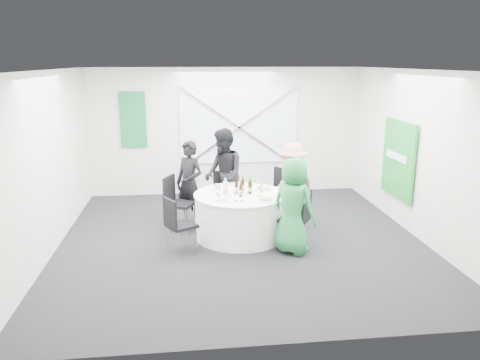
{
  "coord_description": "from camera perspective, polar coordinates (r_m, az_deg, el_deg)",
  "views": [
    {
      "loc": [
        -0.88,
        -7.32,
        2.94
      ],
      "look_at": [
        0.0,
        0.2,
        1.0
      ],
      "focal_mm": 35.0,
      "sensor_mm": 36.0,
      "label": 1
    }
  ],
  "objects": [
    {
      "name": "wine_glass_c",
      "position": [
        7.73,
        -2.58,
        -1.06
      ],
      "size": [
        0.07,
        0.07,
        0.17
      ],
      "color": "white",
      "rests_on": "banquet_table"
    },
    {
      "name": "chair_back_right",
      "position": [
        8.66,
        4.76,
        -1.36
      ],
      "size": [
        0.65,
        0.65,
        1.01
      ],
      "rotation": [
        0.0,
        0.0,
        -0.89
      ],
      "color": "black",
      "rests_on": "floor"
    },
    {
      "name": "green_sign",
      "position": [
        8.96,
        18.72,
        2.41
      ],
      "size": [
        0.05,
        1.2,
        1.4
      ],
      "primitive_type": "cube",
      "color": "#198D2D",
      "rests_on": "wall_right"
    },
    {
      "name": "chair_back_left",
      "position": [
        8.36,
        -7.86,
        -2.24
      ],
      "size": [
        0.59,
        0.58,
        0.97
      ],
      "rotation": [
        0.0,
        0.0,
        1.14
      ],
      "color": "black",
      "rests_on": "floor"
    },
    {
      "name": "fork_d",
      "position": [
        8.43,
        0.51,
        -0.6
      ],
      "size": [
        0.15,
        0.02,
        0.01
      ],
      "primitive_type": "cube",
      "rotation": [
        0.0,
        0.0,
        1.62
      ],
      "color": "silver",
      "rests_on": "banquet_table"
    },
    {
      "name": "knife_b",
      "position": [
        8.01,
        -4.04,
        -1.43
      ],
      "size": [
        0.1,
        0.13,
        0.01
      ],
      "primitive_type": "cube",
      "rotation": [
        0.0,
        0.0,
        2.52
      ],
      "color": "silver",
      "rests_on": "banquet_table"
    },
    {
      "name": "plate_back",
      "position": [
        8.45,
        -0.52,
        -0.52
      ],
      "size": [
        0.28,
        0.28,
        0.01
      ],
      "color": "white",
      "rests_on": "banquet_table"
    },
    {
      "name": "wall_right",
      "position": [
        8.42,
        20.91,
        2.89
      ],
      "size": [
        0.0,
        6.0,
        6.0
      ],
      "primitive_type": "plane",
      "rotation": [
        1.57,
        0.0,
        -1.57
      ],
      "color": "silver",
      "rests_on": "floor"
    },
    {
      "name": "chair_front_left",
      "position": [
        7.33,
        -7.72,
        -4.98
      ],
      "size": [
        0.56,
        0.56,
        0.9
      ],
      "rotation": [
        0.0,
        0.0,
        2.08
      ],
      "color": "black",
      "rests_on": "floor"
    },
    {
      "name": "plate_front_left",
      "position": [
        7.47,
        -2.37,
        -2.54
      ],
      "size": [
        0.24,
        0.24,
        0.01
      ],
      "color": "white",
      "rests_on": "banquet_table"
    },
    {
      "name": "wall_left",
      "position": [
        7.77,
        -22.37,
        1.85
      ],
      "size": [
        0.0,
        6.0,
        6.0
      ],
      "primitive_type": "plane",
      "rotation": [
        1.57,
        0.0,
        1.57
      ],
      "color": "silver",
      "rests_on": "floor"
    },
    {
      "name": "knife_e",
      "position": [
        7.37,
        -1.69,
        -2.82
      ],
      "size": [
        0.11,
        0.12,
        0.01
      ],
      "primitive_type": "cube",
      "rotation": [
        0.0,
        0.0,
        -2.37
      ],
      "color": "silver",
      "rests_on": "banquet_table"
    },
    {
      "name": "wine_glass_b",
      "position": [
        7.97,
        2.69,
        -0.57
      ],
      "size": [
        0.07,
        0.07,
        0.17
      ],
      "color": "white",
      "rests_on": "banquet_table"
    },
    {
      "name": "window_panel",
      "position": [
        10.44,
        -0.12,
        6.46
      ],
      "size": [
        2.6,
        0.03,
        1.6
      ],
      "primitive_type": "cube",
      "color": "silver",
      "rests_on": "wall_back"
    },
    {
      "name": "fork_e",
      "position": [
        7.62,
        -3.78,
        -2.25
      ],
      "size": [
        0.11,
        0.12,
        0.01
      ],
      "primitive_type": "cube",
      "rotation": [
        0.0,
        0.0,
        -2.44
      ],
      "color": "silver",
      "rests_on": "banquet_table"
    },
    {
      "name": "window_brace_b",
      "position": [
        10.4,
        -0.1,
        6.43
      ],
      "size": [
        2.63,
        0.05,
        1.84
      ],
      "primitive_type": "cube",
      "rotation": [
        0.0,
        -0.97,
        0.0
      ],
      "color": "silver",
      "rests_on": "window_panel"
    },
    {
      "name": "plate_back_left",
      "position": [
        8.03,
        -4.16,
        -1.35
      ],
      "size": [
        0.3,
        0.3,
        0.01
      ],
      "color": "white",
      "rests_on": "banquet_table"
    },
    {
      "name": "fork_b",
      "position": [
        8.25,
        -2.99,
        -0.93
      ],
      "size": [
        0.09,
        0.14,
        0.01
      ],
      "primitive_type": "cube",
      "rotation": [
        0.0,
        0.0,
        2.6
      ],
      "color": "silver",
      "rests_on": "banquet_table"
    },
    {
      "name": "chair_front_right",
      "position": [
        7.55,
        7.23,
        -4.2
      ],
      "size": [
        0.59,
        0.59,
        0.94
      ],
      "rotation": [
        0.0,
        0.0,
        4.13
      ],
      "color": "black",
      "rests_on": "floor"
    },
    {
      "name": "wall_front",
      "position": [
        4.67,
        4.58,
        -4.95
      ],
      "size": [
        6.0,
        0.0,
        6.0
      ],
      "primitive_type": "plane",
      "rotation": [
        -1.57,
        0.0,
        0.0
      ],
      "color": "silver",
      "rests_on": "floor"
    },
    {
      "name": "plate_back_right",
      "position": [
        8.11,
        3.19,
        -1.11
      ],
      "size": [
        0.25,
        0.25,
        0.04
      ],
      "color": "white",
      "rests_on": "banquet_table"
    },
    {
      "name": "beer_bottle_a",
      "position": [
        7.85,
        -0.42,
        -0.99
      ],
      "size": [
        0.06,
        0.06,
        0.26
      ],
      "color": "#351909",
      "rests_on": "banquet_table"
    },
    {
      "name": "wine_glass_e",
      "position": [
        7.74,
        2.48,
        -1.04
      ],
      "size": [
        0.07,
        0.07,
        0.17
      ],
      "color": "white",
      "rests_on": "banquet_table"
    },
    {
      "name": "green_banner",
      "position": [
        10.4,
        -12.91,
        7.17
      ],
      "size": [
        0.55,
        0.04,
        1.2
      ],
      "primitive_type": "cube",
      "color": "#125B2E",
      "rests_on": "wall_back"
    },
    {
      "name": "fork_c",
      "position": [
        7.44,
        2.6,
        -2.66
      ],
      "size": [
        0.11,
        0.12,
        0.01
      ],
      "primitive_type": "cube",
      "rotation": [
        0.0,
        0.0,
        -0.76
      ],
      "color": "silver",
      "rests_on": "banquet_table"
    },
    {
      "name": "person_woman_pink",
      "position": [
        8.56,
        6.38,
        -0.47
      ],
      "size": [
        1.08,
        0.86,
        1.52
      ],
      "primitive_type": "imported",
      "rotation": [
        0.0,
        0.0,
        -2.65
      ],
      "color": "tan",
      "rests_on": "floor"
    },
    {
      "name": "knife_c",
      "position": [
        7.8,
        4.17,
        -1.88
      ],
      "size": [
        0.1,
        0.13,
        0.01
      ],
      "primitive_type": "cube",
      "rotation": [
        0.0,
        0.0,
        -0.6
      ],
      "color": "silver",
      "rests_on": "banquet_table"
    },
    {
      "name": "green_water_bottle",
      "position": [
        7.92,
        1.22,
        -0.76
      ],
      "size": [
        0.08,
        0.08,
        0.29
      ],
      "color": "green",
      "rests_on": "banquet_table"
    },
    {
      "name": "knife_d",
      "position": [
        8.4,
        -1.41,
        -0.65
      ],
      "size": [
        0.15,
        0.02,
        0.01
      ],
      "primitive_type": "cube",
      "rotation": [
        0.0,
        0.0,
        1.52
      ],
      "color": "silver",
      "rests_on": "banquet_table"
    },
    {
      "name": "beer_bottle_b",
      "position": [
        8.0,
        0.34,
        -0.7
      ],
      "size": [
        0.06,
        0.06,
        0.26
      ],
      "color": "#351909",
      "rests_on": "banquet_table"
    },
    {
      "name": "window_brace_a",
      "position": [
        10.4,
        -0.1,
        6.43
      ],
      "size": [
        2.63,
        0.05,
        1.84
      ],
      "primitive_type": "cube",
      "rotation": [
        0.0,
        0.97,
        0.0
      ],
      "color": "silver",
      "rests_on": "window_panel"
    },
    {
      "name": "clear_water_bottle",
      "position": [
        7.72,
        -1.78,
        -1.1
      ],
      "size": [
        0.08,
        0.08,
        0.31
      ],
      "color": "silver",
      "rests_on": "banquet_table"
    },
    {
      "name": "wine_glass_f",
      "position": [
        7.45,
        -0.57,
        -1.63
      ],
      "size": [
        0.07,
        0.07,
        0.17
      ],
      "color": "white",
      "rests_on": "banquet_table"
    },
    {
      "name": "banquet_table",
      "position": [
        7.99,
        0.0,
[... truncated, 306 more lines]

